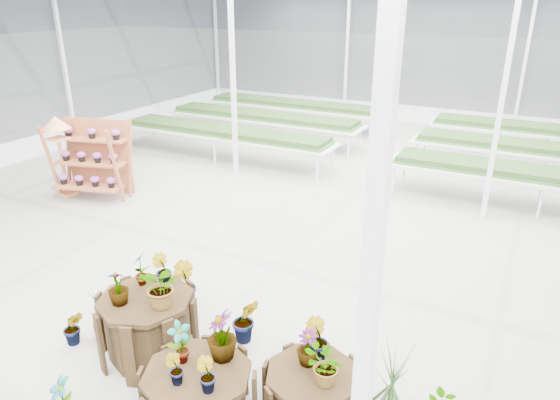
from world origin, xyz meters
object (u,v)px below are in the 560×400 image
at_px(plinth_mid, 199,396).
at_px(bird_table, 62,157).
at_px(plinth_low, 312,391).
at_px(plinth_tall, 148,326).
at_px(shelf_rack, 91,160).

bearing_deg(plinth_mid, bird_table, 148.99).
bearing_deg(plinth_low, plinth_tall, -177.40).
bearing_deg(plinth_mid, plinth_tall, 153.43).
relative_size(shelf_rack, bird_table, 0.93).
height_order(plinth_mid, shelf_rack, shelf_rack).
distance_m(plinth_low, shelf_rack, 7.85).
bearing_deg(plinth_low, bird_table, 156.72).
bearing_deg(plinth_tall, plinth_low, 2.60).
xyz_separation_m(plinth_low, bird_table, (-7.62, 3.28, 0.68)).
bearing_deg(bird_table, shelf_rack, 43.68).
relative_size(plinth_low, shelf_rack, 0.62).
height_order(plinth_tall, plinth_mid, plinth_tall).
relative_size(plinth_tall, plinth_low, 1.13).
bearing_deg(bird_table, plinth_low, -1.43).
distance_m(plinth_tall, bird_table, 6.40).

